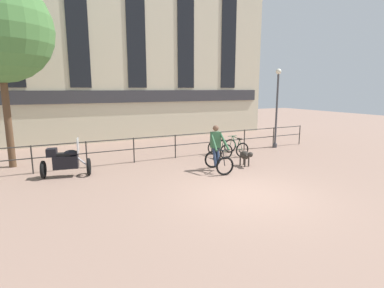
% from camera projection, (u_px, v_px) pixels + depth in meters
% --- Properties ---
extents(ground_plane, '(60.00, 60.00, 0.00)m').
position_uv_depth(ground_plane, '(246.00, 194.00, 8.77)').
color(ground_plane, '#8E7060').
extents(canal_railing, '(15.05, 0.05, 1.05)m').
position_uv_depth(canal_railing, '(175.00, 142.00, 13.21)').
color(canal_railing, '#2D2B28').
rests_on(canal_railing, ground_plane).
extents(building_facade, '(18.00, 0.72, 11.48)m').
position_uv_depth(building_facade, '(135.00, 42.00, 17.39)').
color(building_facade, beige).
rests_on(building_facade, ground_plane).
extents(cyclist_with_bike, '(0.83, 1.25, 1.70)m').
position_uv_depth(cyclist_with_bike, '(217.00, 151.00, 11.18)').
color(cyclist_with_bike, black).
rests_on(cyclist_with_bike, ground_plane).
extents(dog, '(0.29, 0.90, 0.63)m').
position_uv_depth(dog, '(246.00, 155.00, 11.86)').
color(dog, '#332D28').
rests_on(dog, ground_plane).
extents(parked_motorcycle, '(1.70, 0.93, 1.35)m').
position_uv_depth(parked_motorcycle, '(65.00, 161.00, 10.41)').
color(parked_motorcycle, black).
rests_on(parked_motorcycle, ground_plane).
extents(parked_bicycle_near_lamp, '(0.67, 1.11, 0.86)m').
position_uv_depth(parked_bicycle_near_lamp, '(220.00, 149.00, 13.55)').
color(parked_bicycle_near_lamp, black).
rests_on(parked_bicycle_near_lamp, ground_plane).
extents(parked_bicycle_mid_left, '(0.71, 1.14, 0.86)m').
position_uv_depth(parked_bicycle_mid_left, '(236.00, 147.00, 13.94)').
color(parked_bicycle_mid_left, black).
rests_on(parked_bicycle_mid_left, ground_plane).
extents(street_lamp, '(0.28, 0.28, 4.04)m').
position_uv_depth(street_lamp, '(277.00, 104.00, 15.35)').
color(street_lamp, '#424247').
rests_on(street_lamp, ground_plane).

